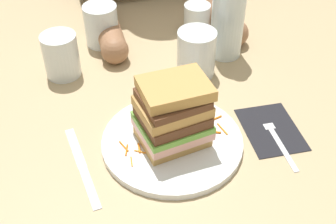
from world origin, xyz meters
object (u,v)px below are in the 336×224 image
object	(u,v)px
napkin_dark	(271,129)
empty_tumbler_2	(197,19)
juice_glass	(196,56)
water_bottle	(229,10)
empty_tumbler_1	(101,25)
sandwich	(173,114)
knife	(83,168)
empty_tumbler_0	(61,55)
main_plate	(172,142)
fork	(276,136)

from	to	relation	value
napkin_dark	empty_tumbler_2	xyz separation A→B (m)	(-0.03, 0.38, 0.04)
napkin_dark	juice_glass	size ratio (longest dim) A/B	1.34
empty_tumbler_2	water_bottle	bearing A→B (deg)	-72.24
empty_tumbler_1	water_bottle	bearing A→B (deg)	-24.29
sandwich	knife	world-z (taller)	sandwich
juice_glass	empty_tumbler_0	world-z (taller)	juice_glass
sandwich	empty_tumbler_0	xyz separation A→B (m)	(-0.17, 0.27, -0.02)
water_bottle	main_plate	bearing A→B (deg)	-127.40
main_plate	water_bottle	size ratio (longest dim) A/B	0.99
main_plate	knife	world-z (taller)	main_plate
empty_tumbler_2	empty_tumbler_1	bearing A→B (deg)	176.98
sandwich	napkin_dark	size ratio (longest dim) A/B	0.98
knife	juice_glass	bearing A→B (deg)	38.88
main_plate	sandwich	bearing A→B (deg)	45.29
fork	water_bottle	size ratio (longest dim) A/B	0.64
knife	main_plate	bearing A→B (deg)	6.25
fork	empty_tumbler_1	xyz separation A→B (m)	(-0.26, 0.41, 0.04)
empty_tumbler_2	knife	bearing A→B (deg)	-130.42
fork	juice_glass	size ratio (longest dim) A/B	1.63
fork	empty_tumbler_2	bearing A→B (deg)	94.17
sandwich	water_bottle	world-z (taller)	water_bottle
main_plate	empty_tumbler_0	bearing A→B (deg)	122.40
sandwich	knife	distance (m)	0.18
sandwich	empty_tumbler_1	xyz separation A→B (m)	(-0.07, 0.38, -0.02)
sandwich	empty_tumbler_1	bearing A→B (deg)	100.77
fork	juice_glass	distance (m)	0.25
empty_tumbler_2	napkin_dark	bearing A→B (deg)	-85.51
water_bottle	empty_tumbler_2	distance (m)	0.14
knife	water_bottle	size ratio (longest dim) A/B	0.77
empty_tumbler_2	juice_glass	bearing A→B (deg)	-108.30
juice_glass	water_bottle	distance (m)	0.13
napkin_dark	main_plate	bearing A→B (deg)	176.97
water_bottle	knife	bearing A→B (deg)	-142.71
napkin_dark	knife	distance (m)	0.36
empty_tumbler_2	fork	bearing A→B (deg)	-85.83
sandwich	empty_tumbler_2	xyz separation A→B (m)	(0.16, 0.36, -0.04)
empty_tumbler_0	water_bottle	bearing A→B (deg)	-2.27
empty_tumbler_2	empty_tumbler_0	bearing A→B (deg)	-164.34
main_plate	fork	distance (m)	0.19
main_plate	fork	bearing A→B (deg)	-9.65
fork	empty_tumbler_1	distance (m)	0.49
main_plate	juice_glass	bearing A→B (deg)	61.89
fork	water_bottle	bearing A→B (deg)	88.88
knife	empty_tumbler_0	size ratio (longest dim) A/B	2.07
main_plate	water_bottle	distance (m)	0.34
fork	empty_tumbler_2	xyz separation A→B (m)	(-0.03, 0.40, 0.03)
knife	water_bottle	world-z (taller)	water_bottle
water_bottle	empty_tumbler_1	distance (m)	0.30
sandwich	fork	bearing A→B (deg)	-9.94
juice_glass	empty_tumbler_1	distance (m)	0.25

